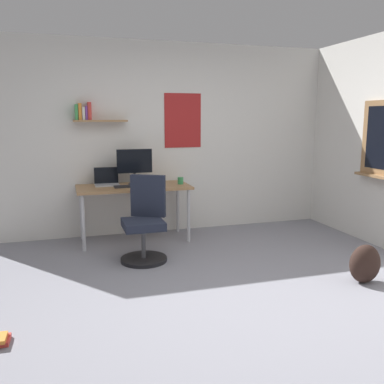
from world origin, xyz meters
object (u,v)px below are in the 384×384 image
(desk, at_px, (134,191))
(monitor_primary, at_px, (135,164))
(laptop, at_px, (107,181))
(coffee_mug, at_px, (180,181))
(keyboard, at_px, (129,186))
(computer_mouse, at_px, (151,185))
(backpack, at_px, (365,264))
(office_chair, at_px, (145,224))

(desk, height_order, monitor_primary, monitor_primary)
(laptop, distance_m, coffee_mug, 0.96)
(keyboard, relative_size, computer_mouse, 3.56)
(desk, relative_size, keyboard, 3.88)
(laptop, bearing_deg, monitor_primary, -7.65)
(monitor_primary, bearing_deg, desk, -108.50)
(monitor_primary, distance_m, backpack, 2.99)
(desk, distance_m, coffee_mug, 0.63)
(laptop, xyz_separation_m, coffee_mug, (0.94, -0.19, -0.01))
(desk, distance_m, computer_mouse, 0.24)
(desk, xyz_separation_m, computer_mouse, (0.21, -0.08, 0.09))
(monitor_primary, bearing_deg, laptop, 172.35)
(monitor_primary, bearing_deg, backpack, -49.38)
(office_chair, height_order, monitor_primary, monitor_primary)
(laptop, distance_m, keyboard, 0.35)
(office_chair, bearing_deg, desk, 89.64)
(office_chair, relative_size, computer_mouse, 9.13)
(monitor_primary, distance_m, keyboard, 0.34)
(desk, bearing_deg, computer_mouse, -21.68)
(desk, height_order, laptop, laptop)
(desk, relative_size, backpack, 3.76)
(laptop, height_order, backpack, laptop)
(monitor_primary, distance_m, coffee_mug, 0.64)
(desk, height_order, computer_mouse, computer_mouse)
(office_chair, relative_size, keyboard, 2.57)
(desk, height_order, keyboard, keyboard)
(computer_mouse, bearing_deg, laptop, 155.84)
(monitor_primary, height_order, coffee_mug, monitor_primary)
(monitor_primary, height_order, computer_mouse, monitor_primary)
(desk, distance_m, monitor_primary, 0.36)
(monitor_primary, bearing_deg, computer_mouse, -47.79)
(keyboard, height_order, backpack, keyboard)
(laptop, height_order, monitor_primary, monitor_primary)
(computer_mouse, relative_size, coffee_mug, 1.13)
(laptop, relative_size, keyboard, 0.84)
(monitor_primary, relative_size, backpack, 1.22)
(desk, distance_m, laptop, 0.38)
(monitor_primary, xyz_separation_m, coffee_mug, (0.58, -0.14, -0.22))
(desk, bearing_deg, keyboard, -130.93)
(computer_mouse, bearing_deg, backpack, -49.53)
(backpack, bearing_deg, laptop, 134.99)
(office_chair, xyz_separation_m, backpack, (1.92, -1.30, -0.22))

